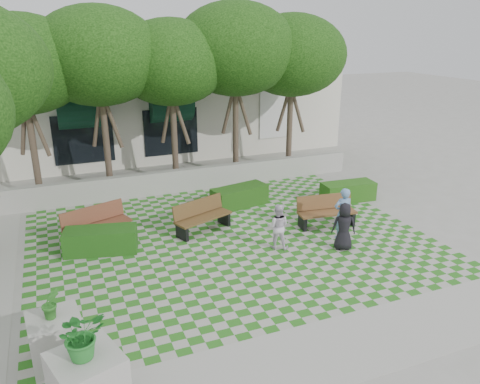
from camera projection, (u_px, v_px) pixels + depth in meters
name	position (u px, v px, depth m)	size (l,w,h in m)	color
ground	(244.00, 255.00, 13.79)	(90.00, 90.00, 0.00)	gray
lawn	(231.00, 241.00, 14.66)	(12.00, 12.00, 0.00)	#2B721E
sidewalk_south	(331.00, 351.00, 9.69)	(16.00, 2.00, 0.01)	#9E9B93
retaining_wall	(185.00, 180.00, 19.04)	(15.00, 0.36, 0.90)	#9E9B93
bench_east	(326.00, 212.00, 15.66)	(2.02, 0.90, 1.03)	brown
bench_mid	(202.00, 217.00, 15.23)	(2.07, 1.31, 1.03)	#4E361A
bench_west	(97.00, 225.00, 14.54)	(2.17, 1.35, 1.08)	brown
hedge_east	(348.00, 191.00, 17.98)	(2.04, 0.82, 0.72)	#215015
hedge_midright	(240.00, 196.00, 17.43)	(2.11, 0.84, 0.74)	#1C4612
hedge_west	(101.00, 240.00, 13.86)	(2.09, 0.84, 0.73)	#194612
planter_front	(86.00, 371.00, 7.98)	(1.39, 1.39, 1.97)	#9E9B93
planter_back	(56.00, 336.00, 9.28)	(1.09, 1.09, 1.64)	#9E9B93
person_blue	(343.00, 213.00, 14.61)	(0.61, 0.40, 1.67)	#6F97CA
person_dark	(344.00, 227.00, 13.91)	(0.71, 0.46, 1.46)	black
person_white	(278.00, 226.00, 13.98)	(0.69, 0.54, 1.41)	silver
tree_row	(131.00, 61.00, 16.58)	(17.70, 13.40, 7.41)	#47382B
building	(160.00, 101.00, 25.55)	(18.00, 8.92, 5.15)	beige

